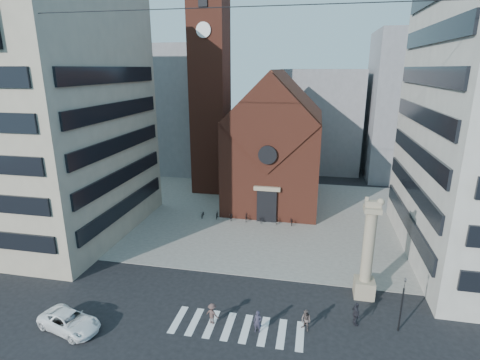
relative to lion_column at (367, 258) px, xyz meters
name	(u,v)px	position (x,y,z in m)	size (l,w,h in m)	color
ground	(238,302)	(-10.01, -3.00, -3.46)	(120.00, 120.00, 0.00)	black
piazza	(269,215)	(-10.01, 16.00, -3.43)	(46.00, 30.00, 0.05)	#9B958D
zebra_crossing	(237,327)	(-9.46, -6.00, -3.45)	(10.20, 3.20, 0.01)	white
church	(276,145)	(-10.01, 22.04, 4.53)	(12.00, 16.65, 18.00)	brown
campanile	(210,86)	(-20.01, 25.00, 12.28)	(5.50, 5.50, 31.20)	brown
building_left	(40,118)	(-34.01, 7.00, 9.54)	(18.00, 20.00, 26.00)	tan
bg_block_left	(176,109)	(-30.01, 37.00, 7.54)	(16.00, 14.00, 22.00)	gray
bg_block_mid	(320,120)	(-4.01, 42.00, 5.54)	(14.00, 12.00, 18.00)	gray
bg_block_right	(420,107)	(11.99, 39.00, 8.54)	(16.00, 14.00, 24.00)	gray
lion_column	(367,258)	(0.00, 0.00, 0.00)	(1.63, 1.60, 8.68)	gray
traffic_light	(402,303)	(1.99, -4.00, -1.17)	(0.13, 0.16, 4.30)	black
white_car	(70,321)	(-21.26, -8.62, -2.80)	(2.19, 4.76, 1.32)	white
pedestrian_0	(258,322)	(-7.92, -6.15, -2.62)	(0.61, 0.40, 1.68)	#2E2A3B
pedestrian_1	(306,320)	(-4.56, -5.26, -2.64)	(0.79, 0.62, 1.63)	#584A46
pedestrian_2	(356,314)	(-1.01, -3.94, -2.54)	(1.08, 0.45, 1.84)	#24242B
pedestrian_3	(212,314)	(-11.36, -5.88, -2.64)	(1.06, 0.61, 1.64)	#4C3633
scooter_0	(203,214)	(-18.10, 13.66, -3.00)	(0.54, 1.54, 0.81)	black
scooter_1	(217,215)	(-16.24, 13.66, -2.96)	(0.42, 1.50, 0.90)	black
scooter_2	(231,216)	(-14.38, 13.66, -3.00)	(0.54, 1.54, 0.81)	black
scooter_3	(246,217)	(-12.51, 13.66, -2.96)	(0.42, 1.50, 0.90)	black
scooter_4	(261,219)	(-10.65, 13.66, -3.00)	(0.54, 1.54, 0.81)	black
scooter_5	(276,219)	(-8.79, 13.66, -2.96)	(0.42, 1.50, 0.90)	black
scooter_6	(291,221)	(-6.93, 13.66, -3.00)	(0.54, 1.54, 0.81)	black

